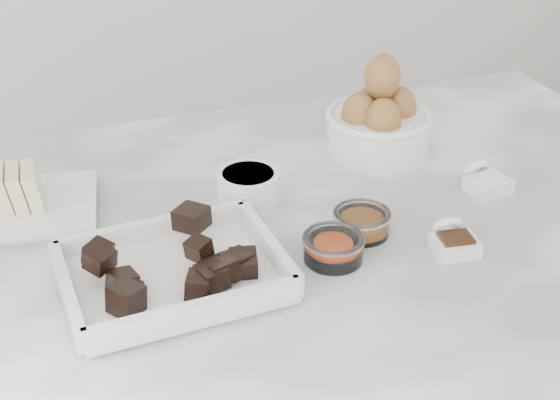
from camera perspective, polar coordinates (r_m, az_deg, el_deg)
The scene contains 9 objects.
marble_slab at distance 0.92m, azimuth -0.58°, elevation -4.30°, with size 1.20×0.80×0.04m, color white.
chocolate_dish at distance 0.84m, azimuth -7.88°, elevation -4.78°, with size 0.25×0.20×0.06m.
butter_plate at distance 1.01m, azimuth -17.82°, elevation 0.03°, with size 0.17×0.17×0.06m.
sugar_ramekin at distance 0.98m, azimuth -2.33°, elevation 0.87°, with size 0.08×0.08×0.05m.
egg_bowl at distance 1.11m, azimuth 7.23°, elevation 5.71°, with size 0.15×0.15×0.15m.
honey_bowl at distance 0.93m, azimuth 5.99°, elevation -1.62°, with size 0.07×0.07×0.03m.
zest_bowl at distance 0.88m, azimuth 3.93°, elevation -3.43°, with size 0.07×0.07×0.03m.
vanilla_spoon at distance 0.92m, azimuth 12.54°, elevation -2.89°, with size 0.06×0.07×0.04m.
salt_spoon at distance 1.05m, azimuth 14.76°, elevation 1.39°, with size 0.06×0.07×0.04m.
Camera 1 is at (-0.24, -0.73, 1.44)m, focal length 50.00 mm.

